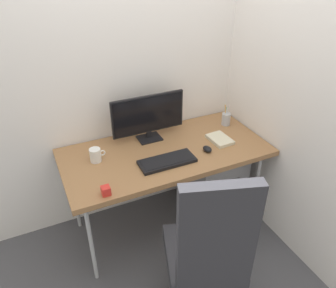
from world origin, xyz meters
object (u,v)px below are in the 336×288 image
at_px(coffee_mug, 96,155).
at_px(desk_clamp_accessory, 106,191).
at_px(filing_cabinet, 212,178).
at_px(keyboard, 167,161).
at_px(mouse, 207,149).
at_px(monitor, 148,116).
at_px(notebook, 220,139).
at_px(office_chair, 207,253).
at_px(pen_holder, 226,119).

relative_size(coffee_mug, desk_clamp_accessory, 1.98).
relative_size(filing_cabinet, keyboard, 1.54).
xyz_separation_m(keyboard, mouse, (0.34, 0.01, 0.01)).
bearing_deg(mouse, coffee_mug, 158.99).
distance_m(filing_cabinet, keyboard, 0.73).
distance_m(filing_cabinet, monitor, 0.85).
bearing_deg(notebook, monitor, 148.00).
distance_m(office_chair, filing_cabinet, 1.10).
xyz_separation_m(mouse, pen_holder, (0.36, 0.30, 0.03)).
bearing_deg(keyboard, notebook, 11.08).
relative_size(notebook, coffee_mug, 1.79).
xyz_separation_m(filing_cabinet, mouse, (-0.19, -0.19, 0.47)).
bearing_deg(coffee_mug, monitor, 16.42).
distance_m(office_chair, keyboard, 0.72).
bearing_deg(monitor, mouse, -48.16).
relative_size(monitor, coffee_mug, 5.07).
relative_size(keyboard, notebook, 1.98).
relative_size(monitor, notebook, 2.84).
xyz_separation_m(mouse, desk_clamp_accessory, (-0.83, -0.16, 0.01)).
distance_m(pen_holder, coffee_mug, 1.16).
xyz_separation_m(monitor, pen_holder, (0.69, -0.06, -0.15)).
height_order(pen_holder, coffee_mug, pen_holder).
distance_m(office_chair, pen_holder, 1.28).
bearing_deg(filing_cabinet, pen_holder, 32.94).
xyz_separation_m(office_chair, pen_holder, (0.77, 1.00, 0.23)).
distance_m(pen_holder, notebook, 0.29).
bearing_deg(coffee_mug, pen_holder, 3.72).
bearing_deg(mouse, filing_cabinet, 39.91).
distance_m(mouse, notebook, 0.19).
bearing_deg(monitor, notebook, -28.89).
relative_size(office_chair, pen_holder, 6.62).
xyz_separation_m(mouse, coffee_mug, (-0.79, 0.23, 0.03)).
height_order(mouse, coffee_mug, coffee_mug).
bearing_deg(monitor, pen_holder, -5.18).
xyz_separation_m(monitor, notebook, (0.50, -0.27, -0.19)).
distance_m(office_chair, notebook, 1.00).
distance_m(monitor, coffee_mug, 0.51).
bearing_deg(keyboard, pen_holder, 23.89).
relative_size(mouse, desk_clamp_accessory, 1.43).
bearing_deg(monitor, keyboard, -91.79).
bearing_deg(filing_cabinet, desk_clamp_accessory, -160.95).
bearing_deg(filing_cabinet, notebook, -102.00).
relative_size(filing_cabinet, desk_clamp_accessory, 10.78).
bearing_deg(pen_holder, mouse, -140.23).
bearing_deg(keyboard, filing_cabinet, 20.62).
bearing_deg(desk_clamp_accessory, notebook, 14.20).
distance_m(keyboard, mouse, 0.34).
height_order(monitor, pen_holder, monitor).
height_order(monitor, mouse, monitor).
distance_m(office_chair, coffee_mug, 1.03).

